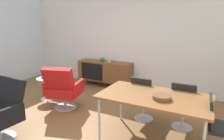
{
  "coord_description": "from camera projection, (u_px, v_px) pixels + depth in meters",
  "views": [
    {
      "loc": [
        2.27,
        -2.45,
        1.77
      ],
      "look_at": [
        0.6,
        0.69,
        0.93
      ],
      "focal_mm": 31.4,
      "sensor_mm": 36.0,
      "label": 1
    }
  ],
  "objects": [
    {
      "name": "wooden_bowl_on_table",
      "position": [
        162.0,
        97.0,
        2.74
      ],
      "size": [
        0.26,
        0.26,
        0.06
      ],
      "primitive_type": "cylinder",
      "color": "brown",
      "rests_on": "dining_table"
    },
    {
      "name": "wall_back",
      "position": [
        125.0,
        37.0,
        5.46
      ],
      "size": [
        6.8,
        0.12,
        2.8
      ],
      "primitive_type": "cube",
      "color": "silver",
      "rests_on": "ground_plane"
    },
    {
      "name": "side_table_round",
      "position": [
        46.0,
        86.0,
        4.68
      ],
      "size": [
        0.44,
        0.44,
        0.52
      ],
      "color": "white",
      "rests_on": "ground_plane"
    },
    {
      "name": "dining_chair_back_right",
      "position": [
        183.0,
        104.0,
        3.28
      ],
      "size": [
        0.41,
        0.43,
        0.86
      ],
      "color": "black",
      "rests_on": "ground_plane"
    },
    {
      "name": "vase_cobalt",
      "position": [
        102.0,
        59.0,
        5.61
      ],
      "size": [
        0.14,
        0.14,
        0.12
      ],
      "color": "#337266",
      "rests_on": "sideboard"
    },
    {
      "name": "vase_sculptural_dark",
      "position": [
        109.0,
        59.0,
        5.5
      ],
      "size": [
        0.09,
        0.09,
        0.24
      ],
      "color": "beige",
      "rests_on": "sideboard"
    },
    {
      "name": "lounge_chair_red",
      "position": [
        63.0,
        88.0,
        4.1
      ],
      "size": [
        0.84,
        0.8,
        0.95
      ],
      "color": "red",
      "rests_on": "ground_plane"
    },
    {
      "name": "dining_chair_back_left",
      "position": [
        143.0,
        96.0,
        3.6
      ],
      "size": [
        0.42,
        0.44,
        0.86
      ],
      "color": "black",
      "rests_on": "ground_plane"
    },
    {
      "name": "fruit_bowl",
      "position": [
        46.0,
        77.0,
        4.62
      ],
      "size": [
        0.2,
        0.2,
        0.11
      ],
      "color": "#262628",
      "rests_on": "side_table_round"
    },
    {
      "name": "sideboard",
      "position": [
        105.0,
        71.0,
        5.65
      ],
      "size": [
        1.6,
        0.45,
        0.72
      ],
      "color": "brown",
      "rests_on": "ground_plane"
    },
    {
      "name": "armchair_black_shell",
      "position": [
        0.0,
        110.0,
        3.05
      ],
      "size": [
        0.76,
        0.7,
        0.95
      ],
      "color": "black",
      "rests_on": "ground_plane"
    },
    {
      "name": "dining_chair_far_end",
      "position": [
        220.0,
        127.0,
        2.55
      ],
      "size": [
        0.44,
        0.42,
        0.86
      ],
      "color": "black",
      "rests_on": "ground_plane"
    },
    {
      "name": "ground_plane",
      "position": [
        65.0,
        124.0,
        3.55
      ],
      "size": [
        8.32,
        8.32,
        0.0
      ],
      "primitive_type": "plane",
      "color": "brown"
    },
    {
      "name": "dining_table",
      "position": [
        154.0,
        98.0,
        2.9
      ],
      "size": [
        1.6,
        0.9,
        0.74
      ],
      "color": "brown",
      "rests_on": "ground_plane"
    }
  ]
}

